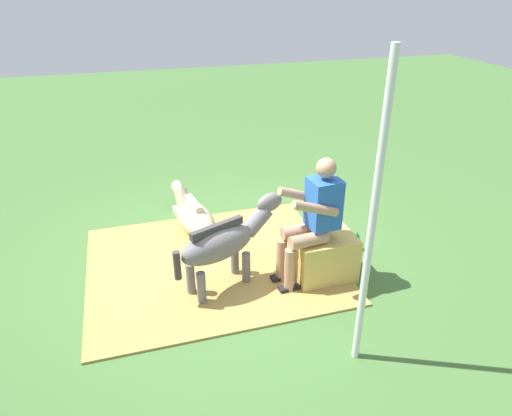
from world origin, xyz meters
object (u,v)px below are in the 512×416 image
(person_seated, at_px, (312,217))
(soda_bottle, at_px, (356,241))
(pony_lying, at_px, (194,216))
(pony_standing, at_px, (225,242))
(hay_bale, at_px, (324,257))
(tent_pole_left, at_px, (372,226))

(person_seated, distance_m, soda_bottle, 1.09)
(soda_bottle, bearing_deg, pony_lying, -30.35)
(person_seated, distance_m, pony_standing, 0.92)
(hay_bale, xyz_separation_m, person_seated, (0.17, 0.01, 0.52))
(hay_bale, distance_m, pony_standing, 1.09)
(pony_lying, bearing_deg, pony_standing, 95.45)
(pony_lying, height_order, tent_pole_left, tent_pole_left)
(person_seated, height_order, pony_standing, person_seated)
(person_seated, bearing_deg, soda_bottle, -152.04)
(hay_bale, relative_size, person_seated, 0.46)
(hay_bale, distance_m, soda_bottle, 0.73)
(person_seated, distance_m, pony_lying, 1.85)
(pony_lying, relative_size, tent_pole_left, 0.53)
(hay_bale, height_order, pony_lying, hay_bale)
(person_seated, xyz_separation_m, pony_lying, (1.00, -1.44, -0.58))
(pony_lying, bearing_deg, soda_bottle, 149.65)
(hay_bale, relative_size, soda_bottle, 2.59)
(tent_pole_left, bearing_deg, soda_bottle, -117.34)
(soda_bottle, bearing_deg, pony_standing, 8.51)
(soda_bottle, xyz_separation_m, tent_pole_left, (0.80, 1.56, 1.17))
(pony_lying, distance_m, soda_bottle, 2.05)
(pony_standing, bearing_deg, soda_bottle, -171.49)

